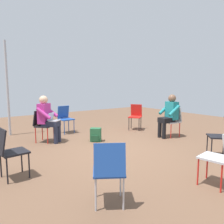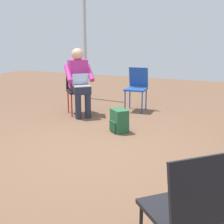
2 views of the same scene
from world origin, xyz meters
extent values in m
plane|color=brown|center=(0.00, 0.00, 0.00)|extent=(14.00, 14.00, 0.00)
cube|color=#1E4799|center=(2.31, 0.27, 0.43)|extent=(0.43, 0.43, 0.03)
cylinder|color=#1E4799|center=(2.15, 0.09, 0.21)|extent=(0.02, 0.02, 0.42)
cylinder|color=#1E4799|center=(2.12, 0.43, 0.21)|extent=(0.02, 0.02, 0.42)
cylinder|color=#1E4799|center=(2.49, 0.12, 0.21)|extent=(0.02, 0.02, 0.42)
cylinder|color=#1E4799|center=(2.46, 0.46, 0.21)|extent=(0.02, 0.02, 0.42)
cube|color=#1E4799|center=(2.50, 0.29, 0.65)|extent=(0.12, 0.39, 0.40)
cube|color=#1E4799|center=(-1.82, 1.53, 0.43)|extent=(0.55, 0.55, 0.03)
cylinder|color=#B7B7BC|center=(-1.58, 1.58, 0.21)|extent=(0.02, 0.02, 0.42)
cylinder|color=#B7B7BC|center=(-1.76, 1.30, 0.21)|extent=(0.02, 0.02, 0.42)
cylinder|color=#B7B7BC|center=(-1.87, 1.76, 0.21)|extent=(0.02, 0.02, 0.42)
cylinder|color=#B7B7BC|center=(-2.05, 1.47, 0.21)|extent=(0.02, 0.02, 0.42)
cube|color=#1E4799|center=(-1.98, 1.63, 0.65)|extent=(0.28, 0.37, 0.40)
cube|color=red|center=(1.41, -1.80, 0.43)|extent=(0.56, 0.56, 0.03)
cylinder|color=black|center=(1.17, -1.77, 0.21)|extent=(0.02, 0.02, 0.42)
cylinder|color=black|center=(1.44, -1.56, 0.21)|extent=(0.02, 0.02, 0.42)
cylinder|color=black|center=(1.37, -2.04, 0.21)|extent=(0.02, 0.02, 0.42)
cylinder|color=black|center=(1.64, -1.84, 0.21)|extent=(0.02, 0.02, 0.42)
cube|color=red|center=(1.52, -1.96, 0.65)|extent=(0.36, 0.30, 0.40)
cube|color=black|center=(-0.27, 2.34, 0.43)|extent=(0.44, 0.44, 0.03)
cylinder|color=black|center=(-0.09, 2.19, 0.21)|extent=(0.02, 0.02, 0.42)
cylinder|color=black|center=(-0.43, 2.15, 0.21)|extent=(0.02, 0.02, 0.42)
cylinder|color=black|center=(-0.12, 2.53, 0.21)|extent=(0.02, 0.02, 0.42)
cylinder|color=black|center=(-0.46, 2.49, 0.21)|extent=(0.02, 0.02, 0.42)
cube|color=black|center=(-0.29, 2.53, 0.65)|extent=(0.39, 0.13, 0.40)
cube|color=black|center=(-1.67, -1.41, 0.43)|extent=(0.57, 0.57, 0.03)
cylinder|color=black|center=(-1.67, -1.17, 0.21)|extent=(0.02, 0.02, 0.42)
cylinder|color=black|center=(-1.43, -1.41, 0.21)|extent=(0.02, 0.02, 0.42)
cylinder|color=black|center=(-1.67, -1.65, 0.21)|extent=(0.02, 0.02, 0.42)
cube|color=black|center=(1.64, 1.19, 0.43)|extent=(0.57, 0.57, 0.03)
cylinder|color=red|center=(1.63, 0.95, 0.21)|extent=(0.02, 0.02, 0.42)
cylinder|color=red|center=(1.40, 1.20, 0.21)|extent=(0.02, 0.02, 0.42)
cylinder|color=red|center=(1.88, 1.18, 0.21)|extent=(0.02, 0.02, 0.42)
cylinder|color=red|center=(1.65, 1.43, 0.21)|extent=(0.02, 0.02, 0.42)
cube|color=black|center=(1.78, 1.32, 0.65)|extent=(0.33, 0.34, 0.40)
cube|color=#B7B7BC|center=(-2.34, -0.07, 0.43)|extent=(0.46, 0.46, 0.03)
cylinder|color=red|center=(-2.19, 0.13, 0.21)|extent=(0.02, 0.02, 0.42)
cylinder|color=red|center=(-2.14, -0.21, 0.21)|extent=(0.02, 0.02, 0.42)
cylinder|color=red|center=(-2.53, 0.08, 0.21)|extent=(0.02, 0.02, 0.42)
cube|color=#B7B7BC|center=(0.07, -2.02, 0.43)|extent=(0.44, 0.44, 0.03)
cylinder|color=red|center=(-0.08, -1.83, 0.21)|extent=(0.02, 0.02, 0.42)
cylinder|color=red|center=(0.26, -1.87, 0.21)|extent=(0.02, 0.02, 0.42)
cylinder|color=red|center=(-0.12, -2.17, 0.21)|extent=(0.02, 0.02, 0.42)
cylinder|color=red|center=(0.22, -2.21, 0.21)|extent=(0.02, 0.02, 0.42)
cube|color=#B7B7BC|center=(0.05, -2.21, 0.65)|extent=(0.39, 0.13, 0.40)
cylinder|color=#23283D|center=(1.44, 0.88, 0.23)|extent=(0.11, 0.11, 0.45)
cylinder|color=#23283D|center=(1.32, 1.01, 0.23)|extent=(0.11, 0.11, 0.45)
cube|color=#23283D|center=(1.50, 1.06, 0.51)|extent=(0.51, 0.50, 0.14)
cube|color=#B22D84|center=(1.64, 1.19, 0.77)|extent=(0.39, 0.40, 0.52)
sphere|color=#DBAD89|center=(1.64, 1.19, 1.13)|extent=(0.22, 0.22, 0.22)
cylinder|color=#B22D84|center=(1.70, 0.97, 0.80)|extent=(0.35, 0.33, 0.31)
cylinder|color=#B22D84|center=(1.43, 1.27, 0.80)|extent=(0.35, 0.33, 0.31)
cube|color=#9EA0A5|center=(1.42, 0.99, 0.59)|extent=(0.36, 0.37, 0.02)
cube|color=#B2D1F2|center=(1.50, 1.06, 0.70)|extent=(0.24, 0.26, 0.20)
cylinder|color=black|center=(0.02, -1.66, 0.23)|extent=(0.11, 0.11, 0.45)
cylinder|color=black|center=(0.20, -1.68, 0.23)|extent=(0.11, 0.11, 0.45)
cube|color=black|center=(0.09, -1.83, 0.51)|extent=(0.34, 0.45, 0.14)
cube|color=teal|center=(0.07, -2.02, 0.77)|extent=(0.36, 0.26, 0.52)
sphere|color=brown|center=(0.07, -2.02, 1.13)|extent=(0.22, 0.22, 0.22)
cylinder|color=teal|center=(-0.12, -1.90, 0.80)|extent=(0.13, 0.40, 0.31)
cylinder|color=teal|center=(0.28, -1.94, 0.80)|extent=(0.13, 0.40, 0.31)
cube|color=#235B38|center=(0.91, 0.05, 0.18)|extent=(0.34, 0.34, 0.36)
cube|color=#1C492C|center=(0.91, 0.05, 0.10)|extent=(0.32, 0.31, 0.16)
cylinder|color=#B2B2B7|center=(3.04, 1.78, 1.40)|extent=(0.07, 0.07, 2.80)
camera|label=1|loc=(-4.01, 3.06, 1.55)|focal=35.00mm
camera|label=2|loc=(-3.41, -1.73, 1.50)|focal=50.00mm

